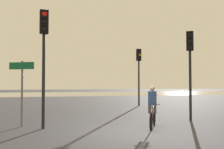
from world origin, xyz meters
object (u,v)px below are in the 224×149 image
object	(u,v)px
traffic_light_far_right	(139,66)
direction_sign_post	(22,84)
traffic_light_near_right	(190,58)
cyclist	(152,107)
traffic_light_near_left	(44,46)

from	to	relation	value
traffic_light_far_right	direction_sign_post	size ratio (longest dim) A/B	1.66
traffic_light_far_right	traffic_light_near_right	world-z (taller)	traffic_light_far_right
direction_sign_post	cyclist	distance (m)	5.20
traffic_light_far_right	direction_sign_post	world-z (taller)	traffic_light_far_right
traffic_light_near_left	cyclist	bearing A→B (deg)	159.25
cyclist	traffic_light_near_right	bearing A→B (deg)	60.80
traffic_light_near_right	cyclist	distance (m)	3.63
traffic_light_near_right	direction_sign_post	distance (m)	7.52
traffic_light_near_left	cyclist	world-z (taller)	traffic_light_near_left
traffic_light_far_right	cyclist	world-z (taller)	traffic_light_far_right
traffic_light_near_left	cyclist	xyz separation A→B (m)	(4.06, -0.83, -2.32)
traffic_light_near_left	traffic_light_near_right	world-z (taller)	traffic_light_near_left
cyclist	traffic_light_near_left	bearing A→B (deg)	-163.71
traffic_light_near_left	direction_sign_post	size ratio (longest dim) A/B	1.74
traffic_light_far_right	direction_sign_post	distance (m)	10.73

